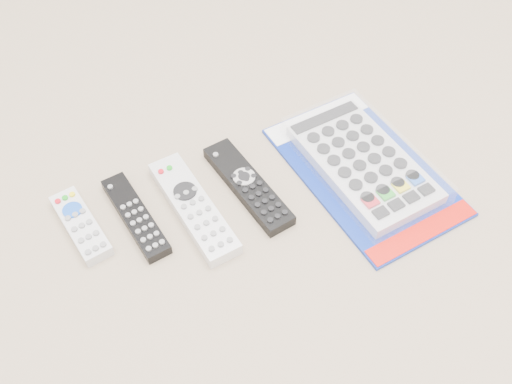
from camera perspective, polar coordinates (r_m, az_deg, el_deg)
name	(u,v)px	position (r m, az deg, el deg)	size (l,w,h in m)	color
remote_small_grey	(81,225)	(0.88, -17.12, -3.18)	(0.07, 0.14, 0.02)	silver
remote_slim_black	(136,216)	(0.88, -11.94, -2.40)	(0.06, 0.17, 0.02)	black
remote_silver_dvd	(194,207)	(0.87, -6.27, -1.53)	(0.08, 0.22, 0.02)	silver
remote_large_black	(248,185)	(0.89, -0.80, 0.66)	(0.08, 0.20, 0.02)	black
jumbo_remote_packaged	(363,162)	(0.93, 10.69, 2.95)	(0.23, 0.34, 0.04)	navy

